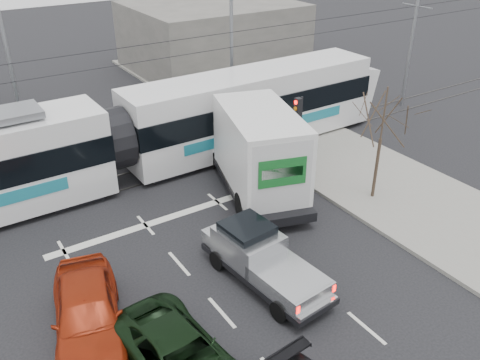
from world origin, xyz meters
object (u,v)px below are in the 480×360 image
green_car (180,358)px  red_car (87,312)px  silver_pickup (259,256)px  box_truck (255,150)px  bare_tree (383,119)px  navy_pickup (273,148)px  traffic_signal (299,118)px  street_lamp_near (229,34)px  street_lamp_far (4,55)px  tram (114,140)px

green_car → red_car: red_car is taller
silver_pickup → box_truck: (3.42, 5.27, 1.04)m
bare_tree → navy_pickup: (-1.96, 4.82, -2.67)m
traffic_signal → street_lamp_near: (0.84, 7.50, 2.37)m
street_lamp_near → red_car: street_lamp_near is taller
navy_pickup → green_car: size_ratio=1.15×
street_lamp_near → green_car: street_lamp_near is taller
street_lamp_far → red_car: 15.25m
bare_tree → red_car: bare_tree is taller
tram → bare_tree: bearing=-41.6°
tram → street_lamp_near: bearing=23.6°
tram → silver_pickup: (1.52, -9.35, -1.18)m
silver_pickup → green_car: (-4.20, -2.28, -0.25)m
street_lamp_near → street_lamp_far: 11.67m
traffic_signal → street_lamp_near: bearing=83.6°
silver_pickup → green_car: 4.79m
silver_pickup → green_car: size_ratio=1.08×
bare_tree → box_truck: 5.57m
silver_pickup → street_lamp_near: bearing=56.8°
tram → navy_pickup: tram is taller
red_car → box_truck: bearing=41.1°
traffic_signal → green_car: (-10.39, -8.00, -2.05)m
traffic_signal → tram: 8.54m
box_truck → street_lamp_far: bearing=145.4°
street_lamp_far → tram: size_ratio=0.31×
navy_pickup → traffic_signal: bearing=-20.3°
traffic_signal → tram: (-7.71, 3.63, -0.62)m
box_truck → bare_tree: bearing=-25.3°
box_truck → red_car: (-9.20, -4.63, -1.14)m
street_lamp_near → navy_pickup: street_lamp_near is taller
street_lamp_far → traffic_signal: bearing=-41.7°
navy_pickup → bare_tree: bearing=-43.5°
bare_tree → silver_pickup: bare_tree is taller
silver_pickup → red_car: (-5.78, 0.64, -0.10)m
street_lamp_far → navy_pickup: size_ratio=1.58×
street_lamp_far → red_car: bearing=-95.1°
bare_tree → street_lamp_near: size_ratio=0.56×
street_lamp_far → navy_pickup: 13.71m
street_lamp_near → box_truck: size_ratio=1.06×
traffic_signal → navy_pickup: 2.00m
bare_tree → street_lamp_far: (-11.79, 13.50, 1.32)m
street_lamp_near → silver_pickup: 15.55m
silver_pickup → bare_tree: bearing=8.0°
bare_tree → tram: (-8.84, 7.63, -1.67)m
bare_tree → street_lamp_far: 17.97m
bare_tree → red_car: (-13.09, -1.08, -2.95)m
navy_pickup → box_truck: bearing=-122.4°
street_lamp_far → silver_pickup: 16.40m
street_lamp_near → green_car: 19.65m
navy_pickup → red_car: bearing=-127.8°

